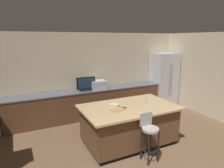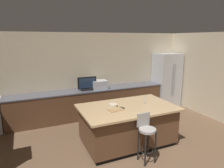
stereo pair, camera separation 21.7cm
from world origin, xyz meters
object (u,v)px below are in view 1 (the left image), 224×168
(kitchen_island, at_px, (129,124))
(bar_stool_center, at_px, (149,133))
(refrigerator, at_px, (164,79))
(cutting_board, at_px, (117,110))
(cell_phone, at_px, (123,108))
(tv_monitor, at_px, (86,84))
(microwave, at_px, (98,85))
(fruit_bowl, at_px, (115,105))

(kitchen_island, relative_size, bar_stool_center, 2.21)
(refrigerator, distance_m, cutting_board, 3.63)
(cell_phone, relative_size, cutting_board, 0.45)
(cell_phone, bearing_deg, refrigerator, 1.48)
(kitchen_island, xyz_separation_m, refrigerator, (2.65, 1.93, 0.50))
(kitchen_island, bearing_deg, tv_monitor, 101.35)
(cutting_board, bearing_deg, kitchen_island, 14.81)
(bar_stool_center, height_order, cell_phone, bar_stool_center)
(kitchen_island, height_order, refrigerator, refrigerator)
(tv_monitor, bearing_deg, bar_stool_center, -81.94)
(kitchen_island, bearing_deg, microwave, 89.13)
(refrigerator, xyz_separation_m, fruit_bowl, (-2.97, -1.81, -0.02))
(cutting_board, bearing_deg, cell_phone, 21.10)
(microwave, relative_size, bar_stool_center, 0.48)
(tv_monitor, bearing_deg, cell_phone, -83.69)
(microwave, distance_m, tv_monitor, 0.42)
(refrigerator, relative_size, cutting_board, 5.86)
(kitchen_island, xyz_separation_m, bar_stool_center, (-0.00, -0.79, 0.14))
(refrigerator, distance_m, microwave, 2.62)
(fruit_bowl, relative_size, cell_phone, 1.41)
(kitchen_island, relative_size, refrigerator, 1.14)
(microwave, distance_m, cutting_board, 2.11)
(bar_stool_center, distance_m, fruit_bowl, 1.03)
(fruit_bowl, bearing_deg, cutting_board, -99.93)
(refrigerator, height_order, fruit_bowl, refrigerator)
(refrigerator, distance_m, fruit_bowl, 3.48)
(refrigerator, height_order, tv_monitor, refrigerator)
(kitchen_island, relative_size, fruit_bowl, 10.44)
(refrigerator, distance_m, bar_stool_center, 3.82)
(microwave, height_order, bar_stool_center, microwave)
(cutting_board, bearing_deg, bar_stool_center, -62.92)
(kitchen_island, xyz_separation_m, tv_monitor, (-0.39, 1.93, 0.62))
(cell_phone, xyz_separation_m, cutting_board, (-0.19, -0.07, 0.01))
(refrigerator, bearing_deg, fruit_bowl, -148.68)
(tv_monitor, xyz_separation_m, cell_phone, (0.22, -1.95, -0.16))
(refrigerator, bearing_deg, kitchen_island, -143.97)
(microwave, bearing_deg, fruit_bowl, -100.69)
(tv_monitor, bearing_deg, refrigerator, 0.09)
(tv_monitor, relative_size, cell_phone, 3.90)
(tv_monitor, xyz_separation_m, fruit_bowl, (0.07, -1.81, -0.13))
(fruit_bowl, bearing_deg, bar_stool_center, -70.73)
(tv_monitor, relative_size, fruit_bowl, 2.76)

